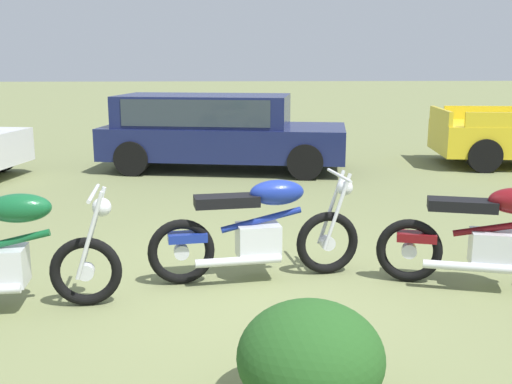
{
  "coord_description": "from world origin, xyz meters",
  "views": [
    {
      "loc": [
        -0.28,
        -5.05,
        2.04
      ],
      "look_at": [
        0.07,
        1.2,
        0.68
      ],
      "focal_mm": 41.83,
      "sensor_mm": 36.0,
      "label": 1
    }
  ],
  "objects_px": {
    "car_navy": "(215,126)",
    "motorcycle_green": "(1,254)",
    "motorcycle_blue": "(259,230)",
    "shrub_low": "(310,357)",
    "motorcycle_maroon": "(495,238)"
  },
  "relations": [
    {
      "from": "motorcycle_green",
      "to": "car_navy",
      "type": "bearing_deg",
      "value": 70.9
    },
    {
      "from": "motorcycle_green",
      "to": "shrub_low",
      "type": "xyz_separation_m",
      "value": [
        2.35,
        -1.59,
        -0.16
      ]
    },
    {
      "from": "car_navy",
      "to": "shrub_low",
      "type": "bearing_deg",
      "value": -75.2
    },
    {
      "from": "motorcycle_green",
      "to": "motorcycle_maroon",
      "type": "relative_size",
      "value": 1.0
    },
    {
      "from": "motorcycle_maroon",
      "to": "shrub_low",
      "type": "height_order",
      "value": "motorcycle_maroon"
    },
    {
      "from": "motorcycle_blue",
      "to": "car_navy",
      "type": "distance_m",
      "value": 6.06
    },
    {
      "from": "shrub_low",
      "to": "motorcycle_maroon",
      "type": "bearing_deg",
      "value": 43.28
    },
    {
      "from": "motorcycle_blue",
      "to": "car_navy",
      "type": "xyz_separation_m",
      "value": [
        -0.48,
        6.03,
        0.35
      ]
    },
    {
      "from": "motorcycle_green",
      "to": "motorcycle_maroon",
      "type": "distance_m",
      "value": 4.31
    },
    {
      "from": "motorcycle_green",
      "to": "car_navy",
      "type": "relative_size",
      "value": 0.42
    },
    {
      "from": "motorcycle_green",
      "to": "motorcycle_blue",
      "type": "xyz_separation_m",
      "value": [
        2.18,
        0.63,
        -0.01
      ]
    },
    {
      "from": "car_navy",
      "to": "motorcycle_green",
      "type": "bearing_deg",
      "value": -94.03
    },
    {
      "from": "motorcycle_maroon",
      "to": "shrub_low",
      "type": "relative_size",
      "value": 2.27
    },
    {
      "from": "motorcycle_blue",
      "to": "car_navy",
      "type": "relative_size",
      "value": 0.42
    },
    {
      "from": "motorcycle_maroon",
      "to": "car_navy",
      "type": "distance_m",
      "value": 6.92
    }
  ]
}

